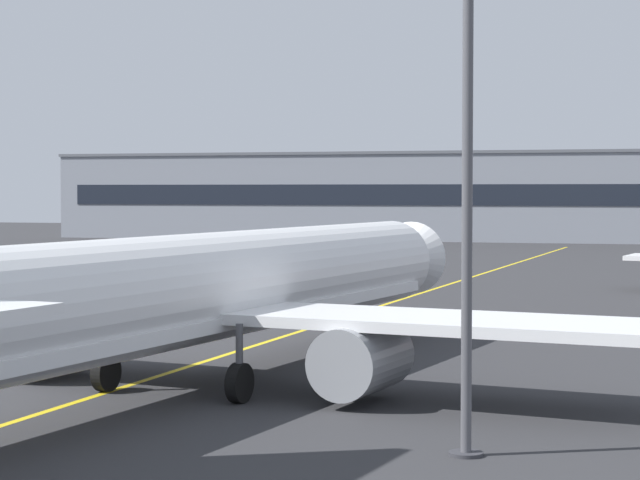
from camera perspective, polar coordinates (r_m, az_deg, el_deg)
The scene contains 5 objects.
taxiway_centreline at distance 60.89m, azimuth -0.22°, elevation -4.11°, with size 0.30×180.00×0.01m, color yellow.
airliner_foreground at distance 41.81m, azimuth -5.74°, elevation -2.45°, with size 32.36×41.40×11.65m.
apron_lamp_post at distance 31.16m, azimuth 6.98°, elevation 2.66°, with size 2.24×0.90×13.47m.
safety_cone_by_nose_gear at distance 56.52m, azimuth 1.86°, elevation -4.36°, with size 0.44×0.44×0.55m.
terminal_building at distance 164.87m, azimuth 10.11°, elevation 2.05°, with size 135.72×12.40×12.13m.
Camera 1 is at (16.98, -28.07, 6.88)m, focal length 67.64 mm.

